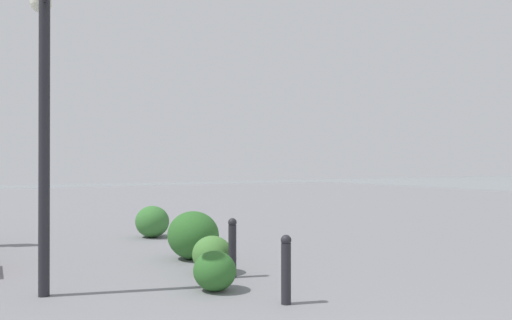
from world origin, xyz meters
TOP-DOWN VIEW (x-y plane):
  - lamppost at (5.48, 1.41)m, footprint 0.98×0.28m
  - bollard_near at (3.63, -1.09)m, footprint 0.13×0.13m
  - bollard_mid at (5.25, -1.19)m, footprint 0.13×0.13m
  - shrub_low at (9.92, -1.50)m, footprint 0.85×0.76m
  - shrub_round at (4.66, -0.62)m, footprint 0.63×0.56m
  - shrub_wide at (6.94, -1.26)m, footprint 1.00×0.90m
  - shrub_tall at (5.69, -1.06)m, footprint 0.68×0.61m

SIDE VIEW (x-z plane):
  - shrub_round at x=4.66m, z-range 0.00..0.53m
  - shrub_tall at x=5.69m, z-range 0.00..0.58m
  - shrub_low at x=9.92m, z-range 0.00..0.72m
  - shrub_wide at x=6.94m, z-range 0.00..0.85m
  - bollard_near at x=3.63m, z-range 0.02..0.86m
  - bollard_mid at x=5.25m, z-range 0.02..0.91m
  - lamppost at x=5.48m, z-range 0.67..4.68m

